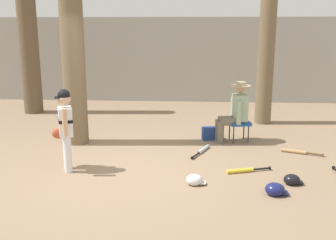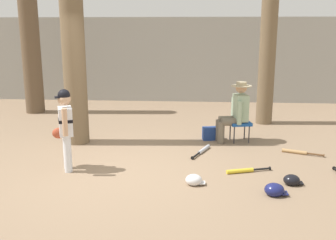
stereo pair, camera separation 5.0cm
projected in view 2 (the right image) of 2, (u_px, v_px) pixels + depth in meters
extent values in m
plane|color=#897056|center=(116.00, 173.00, 6.09)|extent=(60.00, 60.00, 0.00)
cube|color=#9E9E99|center=(157.00, 60.00, 12.08)|extent=(18.00, 0.36, 2.56)
cone|color=brown|center=(79.00, 142.00, 7.74)|extent=(0.73, 0.73, 0.26)
cylinder|color=brown|center=(269.00, 30.00, 8.84)|extent=(0.38, 0.38, 4.37)
cone|color=brown|center=(263.00, 123.00, 9.34)|extent=(0.54, 0.54, 0.23)
cylinder|color=white|center=(68.00, 154.00, 6.07)|extent=(0.12, 0.12, 0.58)
cylinder|color=white|center=(67.00, 151.00, 6.23)|extent=(0.12, 0.12, 0.58)
cube|color=white|center=(65.00, 121.00, 6.03)|extent=(0.30, 0.35, 0.44)
cube|color=black|center=(65.00, 120.00, 6.03)|extent=(0.31, 0.36, 0.05)
sphere|color=tan|center=(64.00, 99.00, 5.95)|extent=(0.20, 0.20, 0.20)
sphere|color=black|center=(64.00, 95.00, 5.94)|extent=(0.19, 0.19, 0.19)
cube|color=black|center=(58.00, 97.00, 5.92)|extent=(0.14, 0.17, 0.02)
cylinder|color=tan|center=(65.00, 122.00, 5.80)|extent=(0.10, 0.10, 0.42)
cylinder|color=tan|center=(63.00, 123.00, 6.24)|extent=(0.10, 0.10, 0.40)
ellipsoid|color=#AD472D|center=(59.00, 133.00, 6.27)|extent=(0.25, 0.19, 0.18)
cube|color=#194C9E|center=(240.00, 123.00, 7.72)|extent=(0.47, 0.47, 0.06)
cylinder|color=#333338|center=(234.00, 134.00, 7.61)|extent=(0.02, 0.02, 0.38)
cylinder|color=#333338|center=(230.00, 130.00, 7.90)|extent=(0.02, 0.02, 0.38)
cylinder|color=#333338|center=(249.00, 134.00, 7.64)|extent=(0.02, 0.02, 0.38)
cylinder|color=#333338|center=(245.00, 130.00, 7.93)|extent=(0.02, 0.02, 0.38)
cylinder|color=#6B6051|center=(221.00, 133.00, 7.62)|extent=(0.13, 0.13, 0.43)
cylinder|color=#6B6051|center=(219.00, 130.00, 7.82)|extent=(0.13, 0.13, 0.43)
cylinder|color=#6B6051|center=(231.00, 122.00, 7.59)|extent=(0.42, 0.22, 0.15)
cylinder|color=#6B6051|center=(229.00, 120.00, 7.79)|extent=(0.42, 0.22, 0.15)
cube|color=#99B293|center=(241.00, 108.00, 7.65)|extent=(0.30, 0.40, 0.52)
cylinder|color=#99B293|center=(240.00, 113.00, 7.45)|extent=(0.10, 0.10, 0.46)
cylinder|color=#99B293|center=(233.00, 109.00, 7.87)|extent=(0.10, 0.10, 0.46)
sphere|color=tan|center=(241.00, 88.00, 7.56)|extent=(0.22, 0.22, 0.22)
cylinder|color=tan|center=(241.00, 86.00, 7.55)|extent=(0.40, 0.40, 0.02)
cylinder|color=tan|center=(242.00, 84.00, 7.55)|extent=(0.20, 0.20, 0.09)
cube|color=navy|center=(211.00, 133.00, 7.90)|extent=(0.37, 0.25, 0.26)
cylinder|color=brown|center=(28.00, 9.00, 9.97)|extent=(0.49, 0.49, 5.40)
cone|color=brown|center=(36.00, 112.00, 10.58)|extent=(0.83, 0.83, 0.29)
cylinder|color=yellow|center=(240.00, 171.00, 6.07)|extent=(0.44, 0.20, 0.07)
cylinder|color=black|center=(261.00, 169.00, 6.16)|extent=(0.29, 0.12, 0.03)
cylinder|color=black|center=(270.00, 168.00, 6.19)|extent=(0.03, 0.06, 0.06)
cylinder|color=tan|center=(294.00, 152.00, 7.04)|extent=(0.43, 0.22, 0.07)
cylinder|color=brown|center=(315.00, 154.00, 6.88)|extent=(0.28, 0.14, 0.03)
cylinder|color=brown|center=(324.00, 155.00, 6.82)|extent=(0.04, 0.06, 0.06)
cylinder|color=#B7BCC6|center=(204.00, 149.00, 7.17)|extent=(0.24, 0.46, 0.07)
cylinder|color=black|center=(196.00, 155.00, 6.83)|extent=(0.15, 0.30, 0.03)
cylinder|color=black|center=(192.00, 158.00, 6.69)|extent=(0.06, 0.04, 0.06)
cylinder|color=black|center=(334.00, 168.00, 6.20)|extent=(0.06, 0.02, 0.06)
ellipsoid|color=silver|center=(194.00, 180.00, 5.61)|extent=(0.24, 0.22, 0.17)
cube|color=silver|center=(202.00, 183.00, 5.61)|extent=(0.10, 0.12, 0.02)
ellipsoid|color=navy|center=(274.00, 190.00, 5.24)|extent=(0.27, 0.24, 0.18)
cube|color=navy|center=(284.00, 193.00, 5.24)|extent=(0.11, 0.13, 0.02)
ellipsoid|color=black|center=(292.00, 180.00, 5.61)|extent=(0.24, 0.22, 0.16)
cube|color=black|center=(299.00, 183.00, 5.61)|extent=(0.10, 0.12, 0.02)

